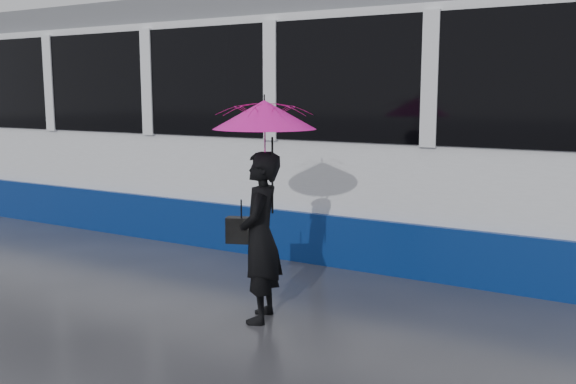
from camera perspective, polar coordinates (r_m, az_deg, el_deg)
The scene contains 5 objects.
ground at distance 6.89m, azimuth -3.56°, elevation -8.60°, with size 90.00×90.00×0.00m, color #2B2B30.
rails at distance 8.99m, azimuth 5.44°, elevation -4.41°, with size 34.00×1.51×0.02m.
woman at distance 5.78m, azimuth -2.47°, elevation -4.04°, with size 0.56×0.37×1.55m, color black.
umbrella at distance 5.62m, azimuth -2.10°, elevation 5.09°, with size 1.17×1.17×1.04m.
handbag at distance 5.91m, azimuth -4.16°, elevation -3.40°, with size 0.30×0.21×0.42m.
Camera 1 is at (3.70, -5.43, 2.06)m, focal length 40.00 mm.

